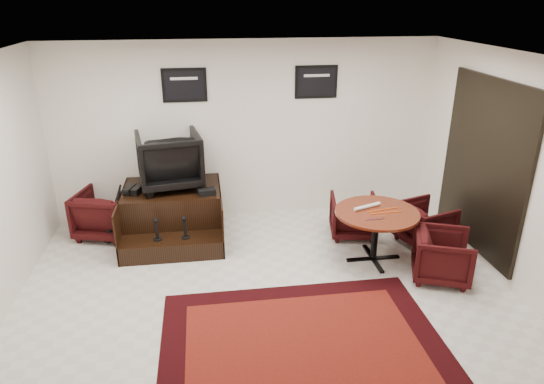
{
  "coord_description": "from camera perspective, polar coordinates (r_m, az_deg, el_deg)",
  "views": [
    {
      "loc": [
        -0.65,
        -4.87,
        3.4
      ],
      "look_at": [
        0.18,
        0.9,
        1.01
      ],
      "focal_mm": 32.0,
      "sensor_mm": 36.0,
      "label": 1
    }
  ],
  "objects": [
    {
      "name": "shine_chair",
      "position": [
        7.24,
        -12.0,
        4.03
      ],
      "size": [
        1.01,
        0.96,
        0.91
      ],
      "primitive_type": "imported",
      "rotation": [
        0.0,
        0.0,
        3.31
      ],
      "color": "black",
      "rests_on": "shine_podium"
    },
    {
      "name": "meeting_table",
      "position": [
        6.61,
        12.2,
        -2.95
      ],
      "size": [
        1.11,
        1.11,
        0.73
      ],
      "color": "#46160A",
      "rests_on": "ground"
    },
    {
      "name": "umbrella_hooked",
      "position": [
        7.49,
        -18.04,
        -2.52
      ],
      "size": [
        0.3,
        0.11,
        0.8
      ],
      "primitive_type": null,
      "color": "black",
      "rests_on": "ground"
    },
    {
      "name": "polish_kit",
      "position": [
        6.98,
        -7.69,
        0.03
      ],
      "size": [
        0.27,
        0.21,
        0.08
      ],
      "primitive_type": "cube",
      "rotation": [
        0.0,
        0.0,
        0.19
      ],
      "color": "black",
      "rests_on": "shine_podium"
    },
    {
      "name": "ground",
      "position": [
        5.97,
        -0.53,
        -12.43
      ],
      "size": [
        6.0,
        6.0,
        0.0
      ],
      "primitive_type": "plane",
      "color": "silver",
      "rests_on": "ground"
    },
    {
      "name": "table_chair_back",
      "position": [
        7.37,
        9.55,
        -2.58
      ],
      "size": [
        0.76,
        0.73,
        0.68
      ],
      "primitive_type": "imported",
      "rotation": [
        0.0,
        0.0,
        2.96
      ],
      "color": "black",
      "rests_on": "ground"
    },
    {
      "name": "shoes_pair",
      "position": [
        7.25,
        -15.98,
        0.25
      ],
      "size": [
        0.29,
        0.32,
        0.1
      ],
      "color": "black",
      "rests_on": "shine_podium"
    },
    {
      "name": "umbrella_black",
      "position": [
        7.36,
        -18.11,
        -2.39
      ],
      "size": [
        0.35,
        0.13,
        0.94
      ],
      "primitive_type": null,
      "color": "black",
      "rests_on": "ground"
    },
    {
      "name": "table_clutter",
      "position": [
        6.55,
        12.96,
        -2.35
      ],
      "size": [
        0.57,
        0.35,
        0.01
      ],
      "color": "#FB580D",
      "rests_on": "meeting_table"
    },
    {
      "name": "table_chair_window",
      "position": [
        7.38,
        17.6,
        -3.33
      ],
      "size": [
        0.79,
        0.82,
        0.68
      ],
      "primitive_type": "imported",
      "rotation": [
        0.0,
        0.0,
        1.87
      ],
      "color": "black",
      "rests_on": "ground"
    },
    {
      "name": "room_shell",
      "position": [
        5.35,
        3.57,
        4.65
      ],
      "size": [
        6.02,
        5.02,
        2.81
      ],
      "color": "silver",
      "rests_on": "ground"
    },
    {
      "name": "table_chair_corner",
      "position": [
        6.55,
        19.44,
        -6.88
      ],
      "size": [
        0.84,
        0.86,
        0.7
      ],
      "primitive_type": "imported",
      "rotation": [
        0.0,
        0.0,
        1.21
      ],
      "color": "black",
      "rests_on": "ground"
    },
    {
      "name": "armchair_side",
      "position": [
        7.68,
        -19.14,
        -2.15
      ],
      "size": [
        0.92,
        0.89,
        0.78
      ],
      "primitive_type": "imported",
      "rotation": [
        0.0,
        0.0,
        2.86
      ],
      "color": "black",
      "rests_on": "ground"
    },
    {
      "name": "paper_roll",
      "position": [
        6.64,
        11.13,
        -1.68
      ],
      "size": [
        0.41,
        0.19,
        0.05
      ],
      "primitive_type": "cylinder",
      "rotation": [
        0.0,
        1.57,
        0.36
      ],
      "color": "white",
      "rests_on": "meeting_table"
    },
    {
      "name": "shine_podium",
      "position": [
        7.41,
        -11.54,
        -2.6
      ],
      "size": [
        1.44,
        1.48,
        0.74
      ],
      "color": "black",
      "rests_on": "ground"
    },
    {
      "name": "area_rug",
      "position": [
        5.31,
        3.71,
        -17.53
      ],
      "size": [
        2.96,
        2.22,
        0.01
      ],
      "color": "black",
      "rests_on": "ground"
    }
  ]
}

